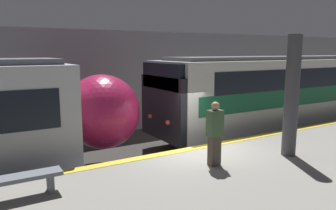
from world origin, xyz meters
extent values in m
plane|color=#33302D|center=(0.00, 0.00, 0.00)|extent=(120.00, 120.00, 0.00)
cube|color=gray|center=(0.00, -2.60, 0.52)|extent=(40.00, 5.21, 1.04)
cube|color=gold|center=(0.00, -0.15, 1.05)|extent=(40.00, 0.30, 0.01)
cube|color=gray|center=(0.00, 6.79, 2.40)|extent=(50.00, 0.15, 4.81)
cylinder|color=#47474C|center=(1.88, -1.97, 2.67)|extent=(0.38, 0.38, 3.25)
ellipsoid|color=#B21E4C|center=(-1.82, 2.49, 1.90)|extent=(2.42, 2.69, 2.44)
sphere|color=#F2EFCC|center=(-0.87, 2.49, 1.46)|extent=(0.20, 0.20, 0.20)
cube|color=black|center=(0.46, 2.49, 1.81)|extent=(0.25, 2.87, 2.32)
cube|color=black|center=(0.46, 2.49, 2.97)|extent=(0.25, 2.57, 0.93)
sphere|color=#EA4C42|center=(0.30, 1.83, 1.40)|extent=(0.18, 0.18, 0.18)
sphere|color=#EA4C42|center=(0.30, 3.15, 1.40)|extent=(0.18, 0.18, 0.18)
cube|color=#473D33|center=(-0.38, -1.57, 1.41)|extent=(0.28, 0.20, 0.75)
cube|color=#3D5638|center=(-0.38, -1.57, 2.11)|extent=(0.38, 0.24, 0.65)
sphere|color=tan|center=(-0.38, -1.57, 2.54)|extent=(0.21, 0.21, 0.21)
cube|color=slate|center=(-4.22, -1.09, 1.25)|extent=(0.10, 0.32, 0.41)
cube|color=slate|center=(-4.74, -1.09, 1.45)|extent=(1.50, 0.40, 0.08)
camera|label=1|loc=(-5.39, -7.70, 3.86)|focal=35.00mm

